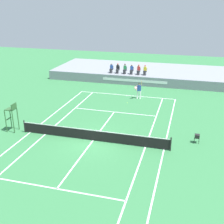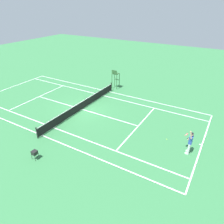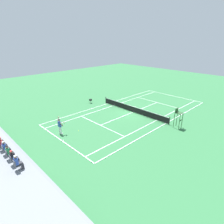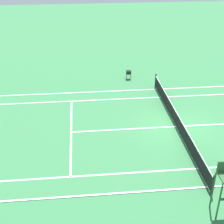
# 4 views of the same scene
# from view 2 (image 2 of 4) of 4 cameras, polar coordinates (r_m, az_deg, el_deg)

# --- Properties ---
(ground_plane) EXTENTS (80.00, 80.00, 0.00)m
(ground_plane) POSITION_cam_2_polar(r_m,az_deg,el_deg) (21.85, -8.22, 0.68)
(ground_plane) COLOR #337542
(court) EXTENTS (11.08, 23.88, 0.03)m
(court) POSITION_cam_2_polar(r_m,az_deg,el_deg) (21.84, -8.22, 0.70)
(court) COLOR #337542
(court) RESTS_ON ground
(net) EXTENTS (11.98, 0.10, 1.07)m
(net) POSITION_cam_2_polar(r_m,az_deg,el_deg) (21.61, -8.32, 1.90)
(net) COLOR black
(net) RESTS_ON ground
(tennis_player) EXTENTS (0.76, 0.62, 2.08)m
(tennis_player) POSITION_cam_2_polar(r_m,az_deg,el_deg) (16.20, 20.73, -7.81)
(tennis_player) COLOR white
(tennis_player) RESTS_ON ground
(tennis_ball) EXTENTS (0.07, 0.07, 0.07)m
(tennis_ball) POSITION_cam_2_polar(r_m,az_deg,el_deg) (17.68, 14.84, -7.27)
(tennis_ball) COLOR #D1E533
(tennis_ball) RESTS_ON ground
(umpire_chair) EXTENTS (0.77, 0.77, 2.44)m
(umpire_chair) POSITION_cam_2_polar(r_m,az_deg,el_deg) (26.55, 0.94, 9.76)
(umpire_chair) COLOR #2D562D
(umpire_chair) RESTS_ON ground
(ball_hopper) EXTENTS (0.36, 0.36, 0.70)m
(ball_hopper) POSITION_cam_2_polar(r_m,az_deg,el_deg) (15.92, -20.62, -10.41)
(ball_hopper) COLOR black
(ball_hopper) RESTS_ON ground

